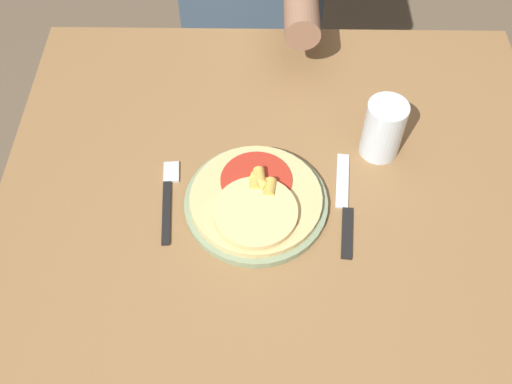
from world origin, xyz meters
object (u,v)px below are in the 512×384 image
drinking_glass (383,129)px  pizza (256,200)px  dining_table (278,225)px  plate (256,203)px  knife (345,206)px  fork (168,195)px

drinking_glass → pizza: bearing=-149.3°
dining_table → pizza: pizza is taller
plate → pizza: pizza is taller
knife → drinking_glass: bearing=60.9°
dining_table → plate: 0.14m
fork → drinking_glass: 0.40m
fork → knife: size_ratio=0.80×
pizza → fork: size_ratio=1.29×
dining_table → knife: knife is taller
dining_table → drinking_glass: (0.18, 0.09, 0.18)m
fork → dining_table: bearing=5.1°
fork → pizza: bearing=-8.3°
fork → knife: 0.31m
dining_table → plate: bearing=-139.8°
dining_table → knife: size_ratio=4.51×
dining_table → pizza: (-0.04, -0.04, 0.14)m
plate → fork: 0.16m
plate → drinking_glass: 0.26m
dining_table → fork: (-0.20, -0.02, 0.12)m
fork → knife: (0.31, -0.02, -0.00)m
knife → pizza: bearing=-178.1°
fork → drinking_glass: (0.38, 0.11, 0.06)m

